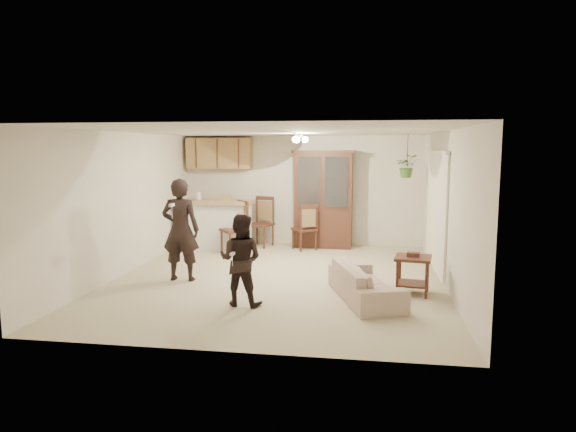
# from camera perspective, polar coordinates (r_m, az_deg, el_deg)

# --- Properties ---
(floor) EXTENTS (6.50, 6.50, 0.00)m
(floor) POSITION_cam_1_polar(r_m,az_deg,el_deg) (8.89, -1.10, -6.92)
(floor) COLOR #BDB48F
(floor) RESTS_ON ground
(ceiling) EXTENTS (5.50, 6.50, 0.02)m
(ceiling) POSITION_cam_1_polar(r_m,az_deg,el_deg) (8.61, -1.15, 9.40)
(ceiling) COLOR silver
(ceiling) RESTS_ON wall_back
(wall_back) EXTENTS (5.50, 0.02, 2.50)m
(wall_back) POSITION_cam_1_polar(r_m,az_deg,el_deg) (11.87, 1.54, 2.87)
(wall_back) COLOR beige
(wall_back) RESTS_ON ground
(wall_front) EXTENTS (5.50, 0.02, 2.50)m
(wall_front) POSITION_cam_1_polar(r_m,az_deg,el_deg) (5.52, -6.85, -2.69)
(wall_front) COLOR beige
(wall_front) RESTS_ON ground
(wall_left) EXTENTS (0.02, 6.50, 2.50)m
(wall_left) POSITION_cam_1_polar(r_m,az_deg,el_deg) (9.52, -17.67, 1.34)
(wall_left) COLOR beige
(wall_left) RESTS_ON ground
(wall_right) EXTENTS (0.02, 6.50, 2.50)m
(wall_right) POSITION_cam_1_polar(r_m,az_deg,el_deg) (8.64, 17.16, 0.75)
(wall_right) COLOR beige
(wall_right) RESTS_ON ground
(breakfast_bar) EXTENTS (1.60, 0.55, 1.00)m
(breakfast_bar) POSITION_cam_1_polar(r_m,az_deg,el_deg) (11.46, -8.26, -1.15)
(breakfast_bar) COLOR silver
(breakfast_bar) RESTS_ON floor
(bar_top) EXTENTS (1.75, 0.70, 0.08)m
(bar_top) POSITION_cam_1_polar(r_m,az_deg,el_deg) (11.39, -8.31, 1.58)
(bar_top) COLOR tan
(bar_top) RESTS_ON breakfast_bar
(upper_cabinets) EXTENTS (1.50, 0.34, 0.70)m
(upper_cabinets) POSITION_cam_1_polar(r_m,az_deg,el_deg) (12.03, -7.64, 6.93)
(upper_cabinets) COLOR #9A7043
(upper_cabinets) RESTS_ON wall_back
(vertical_blinds) EXTENTS (0.06, 2.30, 2.10)m
(vertical_blinds) POSITION_cam_1_polar(r_m,az_deg,el_deg) (9.54, 16.10, 0.50)
(vertical_blinds) COLOR white
(vertical_blinds) RESTS_ON wall_right
(ceiling_fixture) EXTENTS (0.36, 0.36, 0.20)m
(ceiling_fixture) POSITION_cam_1_polar(r_m,az_deg,el_deg) (9.77, 1.23, 8.60)
(ceiling_fixture) COLOR #FFF2BF
(ceiling_fixture) RESTS_ON ceiling
(hanging_plant) EXTENTS (0.43, 0.37, 0.48)m
(hanging_plant) POSITION_cam_1_polar(r_m,az_deg,el_deg) (10.92, 13.10, 5.42)
(hanging_plant) COLOR #375F26
(hanging_plant) RESTS_ON ceiling
(plant_cord) EXTENTS (0.01, 0.01, 0.65)m
(plant_cord) POSITION_cam_1_polar(r_m,az_deg,el_deg) (10.92, 13.15, 7.12)
(plant_cord) COLOR black
(plant_cord) RESTS_ON ceiling
(sofa) EXTENTS (1.27, 2.01, 0.73)m
(sofa) POSITION_cam_1_polar(r_m,az_deg,el_deg) (7.68, 8.60, -6.53)
(sofa) COLOR beige
(sofa) RESTS_ON floor
(adult) EXTENTS (0.67, 0.46, 1.80)m
(adult) POSITION_cam_1_polar(r_m,az_deg,el_deg) (8.78, -11.86, -1.28)
(adult) COLOR black
(adult) RESTS_ON floor
(child) EXTENTS (0.71, 0.59, 1.35)m
(child) POSITION_cam_1_polar(r_m,az_deg,el_deg) (7.31, -5.30, -4.72)
(child) COLOR black
(child) RESTS_ON floor
(china_hutch) EXTENTS (1.39, 0.58, 2.17)m
(china_hutch) POSITION_cam_1_polar(r_m,az_deg,el_deg) (11.51, 3.98, 1.82)
(china_hutch) COLOR #351C13
(china_hutch) RESTS_ON floor
(side_table) EXTENTS (0.61, 0.61, 0.65)m
(side_table) POSITION_cam_1_polar(r_m,az_deg,el_deg) (8.13, 13.69, -6.34)
(side_table) COLOR #351C13
(side_table) RESTS_ON floor
(chair_bar) EXTENTS (0.63, 0.63, 1.12)m
(chair_bar) POSITION_cam_1_polar(r_m,az_deg,el_deg) (11.66, -3.07, -1.84)
(chair_bar) COLOR #351C13
(chair_bar) RESTS_ON floor
(chair_hutch_left) EXTENTS (0.69, 0.69, 1.11)m
(chair_hutch_left) POSITION_cam_1_polar(r_m,az_deg,el_deg) (10.98, -5.98, -2.49)
(chair_hutch_left) COLOR #351C13
(chair_hutch_left) RESTS_ON floor
(chair_hutch_right) EXTENTS (0.63, 0.63, 1.02)m
(chair_hutch_right) POSITION_cam_1_polar(r_m,az_deg,el_deg) (11.28, 1.82, -2.31)
(chair_hutch_right) COLOR #351C13
(chair_hutch_right) RESTS_ON floor
(controller_adult) EXTENTS (0.05, 0.15, 0.05)m
(controller_adult) POSITION_cam_1_polar(r_m,az_deg,el_deg) (8.34, -12.79, 1.19)
(controller_adult) COLOR white
(controller_adult) RESTS_ON adult
(controller_child) EXTENTS (0.05, 0.12, 0.03)m
(controller_child) POSITION_cam_1_polar(r_m,az_deg,el_deg) (7.01, -6.20, -4.20)
(controller_child) COLOR white
(controller_child) RESTS_ON child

